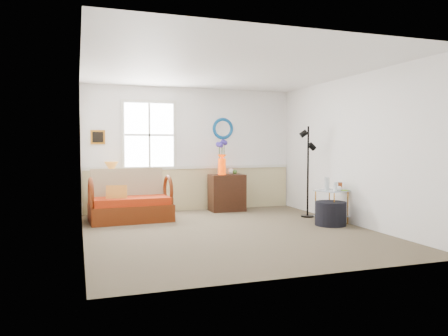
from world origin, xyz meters
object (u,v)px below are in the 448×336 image
object	(u,v)px
lamp_stand	(111,202)
floor_lamp	(308,172)
side_table	(332,207)
loveseat	(131,195)
cabinet	(227,193)
ottoman	(331,213)

from	to	relation	value
lamp_stand	floor_lamp	world-z (taller)	floor_lamp
side_table	floor_lamp	bearing A→B (deg)	93.33
loveseat	lamp_stand	bearing A→B (deg)	109.96
loveseat	lamp_stand	xyz separation A→B (m)	(-0.31, 0.71, -0.19)
loveseat	cabinet	xyz separation A→B (m)	(2.08, 0.62, -0.09)
floor_lamp	loveseat	bearing A→B (deg)	-169.54
lamp_stand	cabinet	bearing A→B (deg)	-2.08
lamp_stand	loveseat	bearing A→B (deg)	-66.64
loveseat	floor_lamp	world-z (taller)	floor_lamp
cabinet	floor_lamp	bearing A→B (deg)	-44.74
side_table	ottoman	size ratio (longest dim) A/B	1.11
lamp_stand	side_table	xyz separation A→B (m)	(3.66, -2.10, 0.02)
cabinet	side_table	world-z (taller)	cabinet
loveseat	side_table	size ratio (longest dim) A/B	2.45
lamp_stand	floor_lamp	distance (m)	3.89
lamp_stand	side_table	size ratio (longest dim) A/B	0.94
cabinet	floor_lamp	distance (m)	1.81
loveseat	cabinet	world-z (taller)	loveseat
loveseat	cabinet	distance (m)	2.17
cabinet	lamp_stand	bearing A→B (deg)	178.50
lamp_stand	ottoman	world-z (taller)	lamp_stand
lamp_stand	ottoman	xyz separation A→B (m)	(3.55, -2.24, -0.07)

